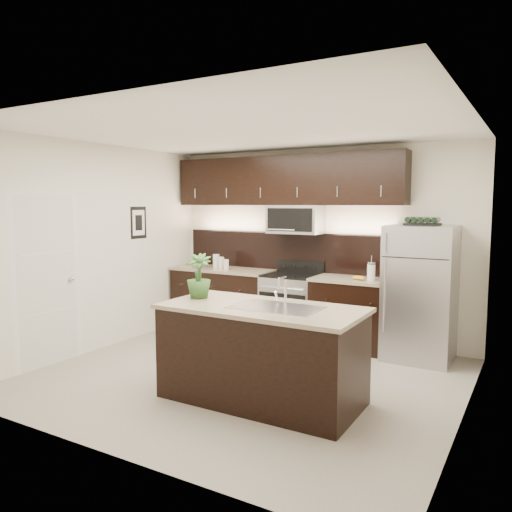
% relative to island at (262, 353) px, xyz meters
% --- Properties ---
extents(ground, '(4.50, 4.50, 0.00)m').
position_rel_island_xyz_m(ground, '(-0.48, 0.48, -0.47)').
color(ground, gray).
rests_on(ground, ground).
extents(room_walls, '(4.52, 4.02, 2.71)m').
position_rel_island_xyz_m(room_walls, '(-0.59, 0.45, 1.22)').
color(room_walls, silver).
rests_on(room_walls, ground).
extents(counter_run, '(3.51, 0.65, 0.94)m').
position_rel_island_xyz_m(counter_run, '(-0.94, 2.17, -0.00)').
color(counter_run, black).
rests_on(counter_run, ground).
extents(upper_fixtures, '(3.49, 0.40, 1.66)m').
position_rel_island_xyz_m(upper_fixtures, '(-0.91, 2.32, 1.67)').
color(upper_fixtures, black).
rests_on(upper_fixtures, counter_run).
extents(island, '(1.96, 0.96, 0.94)m').
position_rel_island_xyz_m(island, '(0.00, 0.00, 0.00)').
color(island, black).
rests_on(island, ground).
extents(sink_faucet, '(0.84, 0.50, 0.28)m').
position_rel_island_xyz_m(sink_faucet, '(0.15, 0.01, 0.48)').
color(sink_faucet, silver).
rests_on(sink_faucet, island).
extents(refrigerator, '(0.80, 0.72, 1.66)m').
position_rel_island_xyz_m(refrigerator, '(1.04, 2.11, 0.36)').
color(refrigerator, '#B2B2B7').
rests_on(refrigerator, ground).
extents(wine_rack, '(0.41, 0.25, 0.10)m').
position_rel_island_xyz_m(wine_rack, '(1.04, 2.11, 1.23)').
color(wine_rack, black).
rests_on(wine_rack, refrigerator).
extents(plant, '(0.34, 0.34, 0.46)m').
position_rel_island_xyz_m(plant, '(-0.77, 0.04, 0.70)').
color(plant, '#2E5522').
rests_on(plant, island).
extents(canisters, '(0.31, 0.15, 0.21)m').
position_rel_island_xyz_m(canisters, '(-1.91, 2.10, 0.56)').
color(canisters, silver).
rests_on(canisters, counter_run).
extents(french_press, '(0.11, 0.11, 0.31)m').
position_rel_island_xyz_m(french_press, '(0.42, 2.12, 0.58)').
color(french_press, silver).
rests_on(french_press, counter_run).
extents(bananas, '(0.21, 0.19, 0.05)m').
position_rel_island_xyz_m(bananas, '(0.24, 2.09, 0.50)').
color(bananas, gold).
rests_on(bananas, counter_run).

